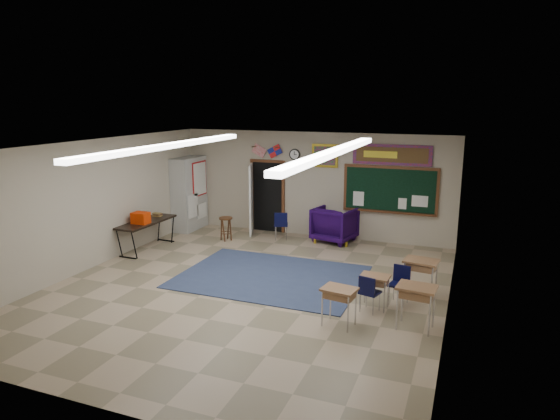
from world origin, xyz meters
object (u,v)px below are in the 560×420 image
at_px(student_desk_front_left, 375,290).
at_px(folding_table, 147,234).
at_px(wingback_armchair, 335,224).
at_px(wooden_stool, 226,228).
at_px(student_desk_front_right, 420,276).

distance_m(student_desk_front_left, folding_table, 6.53).
height_order(wingback_armchair, folding_table, folding_table).
bearing_deg(wooden_stool, wingback_armchair, 19.66).
relative_size(folding_table, wooden_stool, 2.84).
bearing_deg(student_desk_front_right, wingback_armchair, 137.14).
bearing_deg(wingback_armchair, wooden_stool, 32.40).
bearing_deg(student_desk_front_right, folding_table, -177.68).
bearing_deg(folding_table, student_desk_front_left, -13.15).
relative_size(student_desk_front_left, folding_table, 0.35).
xyz_separation_m(folding_table, wooden_stool, (1.54, 1.54, -0.08)).
distance_m(wingback_armchair, wooden_stool, 3.06).
bearing_deg(folding_table, wingback_armchair, 31.21).
bearing_deg(wingback_armchair, student_desk_front_left, 127.34).
height_order(student_desk_front_left, wooden_stool, wooden_stool).
height_order(wingback_armchair, wooden_stool, wingback_armchair).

